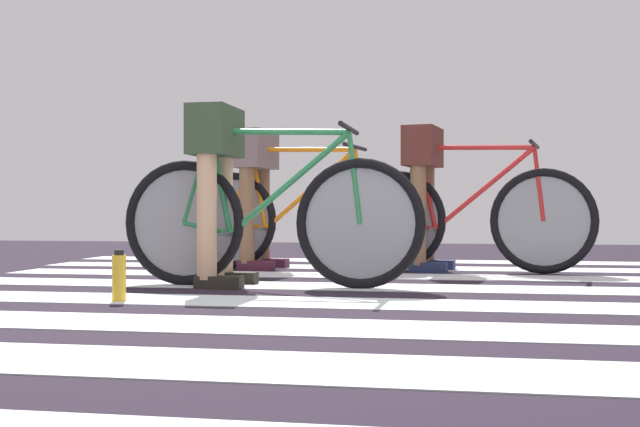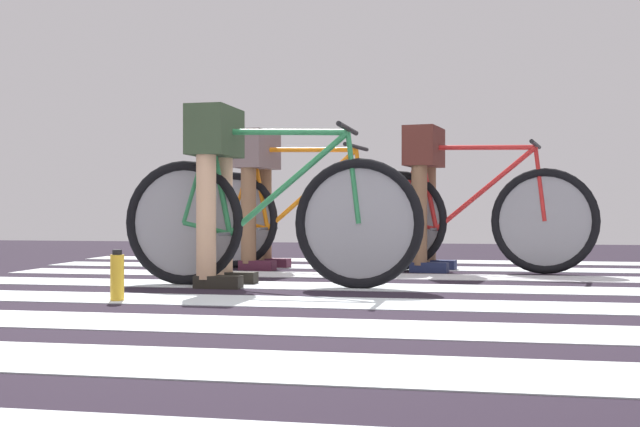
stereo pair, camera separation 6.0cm
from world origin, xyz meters
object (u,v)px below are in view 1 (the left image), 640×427
object	(u,v)px
bicycle_1_of_3	(269,218)
bicycle_3_of_3	(467,217)
bicycle_2_of_3	(295,217)
cyclist_3_of_3	(423,178)
cyclist_1_of_3	(216,170)
cyclist_2_of_3	(255,179)
water_bottle	(119,277)

from	to	relation	value
bicycle_1_of_3	bicycle_3_of_3	xyz separation A→B (m)	(1.11, 1.30, 0.00)
bicycle_2_of_3	bicycle_1_of_3	bearing A→B (deg)	-75.39
bicycle_2_of_3	cyclist_3_of_3	xyz separation A→B (m)	(0.92, 0.08, 0.28)
cyclist_1_of_3	bicycle_2_of_3	distance (m)	1.31
bicycle_1_of_3	cyclist_3_of_3	world-z (taller)	cyclist_3_of_3
cyclist_2_of_3	cyclist_1_of_3	bearing A→B (deg)	-75.71
bicycle_2_of_3	water_bottle	distance (m)	2.14
bicycle_2_of_3	cyclist_3_of_3	distance (m)	0.96
cyclist_2_of_3	cyclist_3_of_3	xyz separation A→B (m)	(1.22, 0.02, 0.00)
water_bottle	cyclist_3_of_3	bearing A→B (deg)	58.33
bicycle_1_of_3	cyclist_2_of_3	size ratio (longest dim) A/B	1.71
bicycle_1_of_3	cyclist_1_of_3	world-z (taller)	cyclist_1_of_3
bicycle_1_of_3	cyclist_2_of_3	distance (m)	1.42
bicycle_3_of_3	water_bottle	size ratio (longest dim) A/B	7.05
bicycle_1_of_3	water_bottle	bearing A→B (deg)	-121.22
cyclist_2_of_3	bicycle_3_of_3	distance (m)	1.55
cyclist_2_of_3	water_bottle	world-z (taller)	cyclist_2_of_3
bicycle_2_of_3	bicycle_3_of_3	bearing A→B (deg)	10.39
cyclist_1_of_3	bicycle_3_of_3	bearing A→B (deg)	44.39
cyclist_3_of_3	cyclist_1_of_3	bearing A→B (deg)	-119.25
bicycle_3_of_3	cyclist_3_of_3	size ratio (longest dim) A/B	1.68
bicycle_3_of_3	cyclist_3_of_3	bearing A→B (deg)	-180.00
bicycle_3_of_3	cyclist_2_of_3	bearing A→B (deg)	-170.78
bicycle_2_of_3	bicycle_3_of_3	world-z (taller)	same
water_bottle	bicycle_3_of_3	bearing A→B (deg)	52.10
bicycle_1_of_3	cyclist_3_of_3	distance (m)	1.60
cyclist_3_of_3	water_bottle	size ratio (longest dim) A/B	4.20
bicycle_1_of_3	cyclist_3_of_3	bearing A→B (deg)	61.52
cyclist_2_of_3	bicycle_1_of_3	bearing A→B (deg)	-62.96
water_bottle	cyclist_1_of_3	bearing A→B (deg)	74.91
cyclist_1_of_3	cyclist_2_of_3	size ratio (longest dim) A/B	1.00
cyclist_3_of_3	bicycle_1_of_3	bearing A→B (deg)	-110.25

